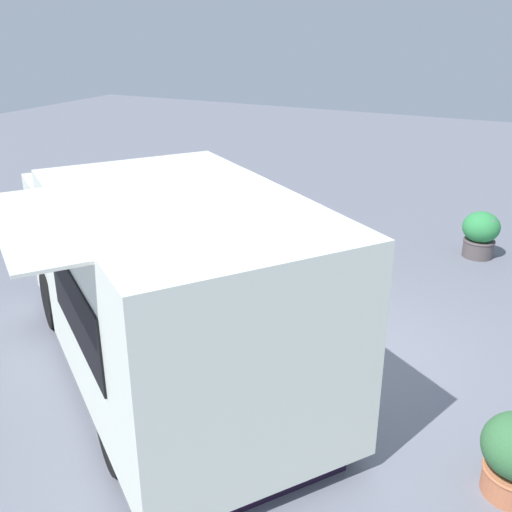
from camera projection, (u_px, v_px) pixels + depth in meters
The scene contains 4 objects.
ground_plane at pixel (344, 354), 7.71m from camera, with size 40.00×40.00×0.00m, color slate.
food_truck at pixel (163, 285), 6.96m from camera, with size 5.06×5.75×2.40m.
planter_flowering_near at pixel (251, 203), 12.54m from camera, with size 0.67×0.67×0.78m.
planter_flowering_far at pixel (480, 233), 10.66m from camera, with size 0.65×0.65×0.84m.
Camera 1 is at (6.47, 1.91, 4.11)m, focal length 41.61 mm.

